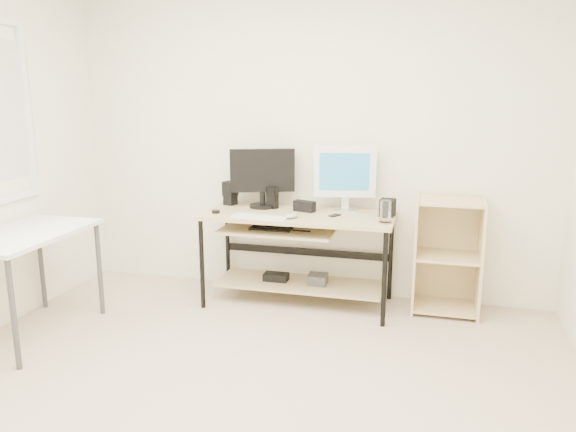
% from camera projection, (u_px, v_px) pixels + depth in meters
% --- Properties ---
extents(room, '(4.01, 4.01, 2.62)m').
position_uv_depth(room, '(196.00, 168.00, 2.80)').
color(room, beige).
rests_on(room, ground).
extents(desk, '(1.50, 0.65, 0.75)m').
position_uv_depth(desk, '(295.00, 239.00, 4.47)').
color(desk, tan).
rests_on(desk, ground).
extents(side_table, '(0.60, 1.00, 0.75)m').
position_uv_depth(side_table, '(24.00, 243.00, 3.85)').
color(side_table, white).
rests_on(side_table, ground).
extents(shelf_unit, '(0.50, 0.40, 0.90)m').
position_uv_depth(shelf_unit, '(447.00, 254.00, 4.35)').
color(shelf_unit, beige).
rests_on(shelf_unit, ground).
extents(black_monitor, '(0.51, 0.23, 0.48)m').
position_uv_depth(black_monitor, '(262.00, 174.00, 4.57)').
color(black_monitor, black).
rests_on(black_monitor, desk).
extents(white_imac, '(0.49, 0.16, 0.52)m').
position_uv_depth(white_imac, '(345.00, 173.00, 4.44)').
color(white_imac, silver).
rests_on(white_imac, desk).
extents(keyboard, '(0.44, 0.17, 0.01)m').
position_uv_depth(keyboard, '(260.00, 217.00, 4.25)').
color(keyboard, white).
rests_on(keyboard, desk).
extents(mouse, '(0.12, 0.15, 0.04)m').
position_uv_depth(mouse, '(292.00, 215.00, 4.24)').
color(mouse, '#B0B0B5').
rests_on(mouse, desk).
extents(center_speaker, '(0.18, 0.12, 0.09)m').
position_uv_depth(center_speaker, '(305.00, 206.00, 4.47)').
color(center_speaker, black).
rests_on(center_speaker, desk).
extents(speaker_left, '(0.13, 0.13, 0.20)m').
position_uv_depth(speaker_left, '(230.00, 193.00, 4.72)').
color(speaker_left, black).
rests_on(speaker_left, desk).
extents(speaker_right, '(0.12, 0.12, 0.13)m').
position_uv_depth(speaker_right, '(388.00, 207.00, 4.30)').
color(speaker_right, black).
rests_on(speaker_right, desk).
extents(audio_controller, '(0.10, 0.08, 0.18)m').
position_uv_depth(audio_controller, '(272.00, 198.00, 4.57)').
color(audio_controller, black).
rests_on(audio_controller, desk).
extents(volume_puck, '(0.07, 0.07, 0.03)m').
position_uv_depth(volume_puck, '(216.00, 211.00, 4.41)').
color(volume_puck, black).
rests_on(volume_puck, desk).
extents(smartphone, '(0.09, 0.12, 0.01)m').
position_uv_depth(smartphone, '(335.00, 215.00, 4.32)').
color(smartphone, black).
rests_on(smartphone, desk).
extents(coaster, '(0.11, 0.11, 0.01)m').
position_uv_depth(coaster, '(385.00, 222.00, 4.09)').
color(coaster, olive).
rests_on(coaster, desk).
extents(drinking_glass, '(0.09, 0.09, 0.16)m').
position_uv_depth(drinking_glass, '(385.00, 211.00, 4.07)').
color(drinking_glass, white).
rests_on(drinking_glass, coaster).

